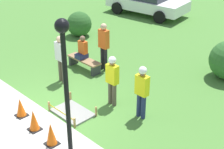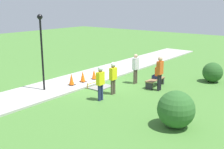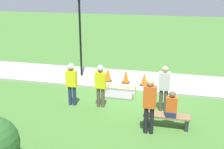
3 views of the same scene
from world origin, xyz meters
The scene contains 13 objects.
ground_plane centered at (0.00, 0.00, 0.00)m, with size 60.00×60.00×0.00m, color #477A33.
sidewalk centered at (0.00, -1.40, 0.05)m, with size 28.00×2.80×0.10m.
wet_concrete_patch centered at (0.51, 0.56, 0.04)m, with size 1.30×0.90×0.33m.
traffic_cone_near_patch centered at (-0.37, -0.70, 0.39)m, with size 0.34×0.34×0.60m.
traffic_cone_far_patch centered at (0.51, -0.81, 0.42)m, with size 0.34×0.34×0.65m.
traffic_cone_sidewalk_edge centered at (1.38, -0.85, 0.43)m, with size 0.34×0.34×0.67m.
park_bench centered at (-1.59, 2.85, 0.31)m, with size 1.53×0.44×0.44m.
person_seated_on_bench centered at (-1.73, 2.90, 0.79)m, with size 0.36×0.44×0.89m.
worker_supervisor centered at (0.99, 1.83, 1.00)m, with size 0.40×0.25×1.70m.
worker_assistant centered at (2.13, 1.93, 1.02)m, with size 0.40×0.25×1.72m.
bystander_in_orange_shirt centered at (-1.05, 3.41, 1.07)m, with size 0.40×0.25×1.87m.
bystander_in_gray_shirt centered at (-1.39, 1.63, 1.01)m, with size 0.40×0.23×1.77m.
lamppost_near centered at (2.91, -1.36, 2.70)m, with size 0.28×0.28×3.98m.
Camera 3 is at (-1.80, 11.49, 4.67)m, focal length 45.00 mm.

